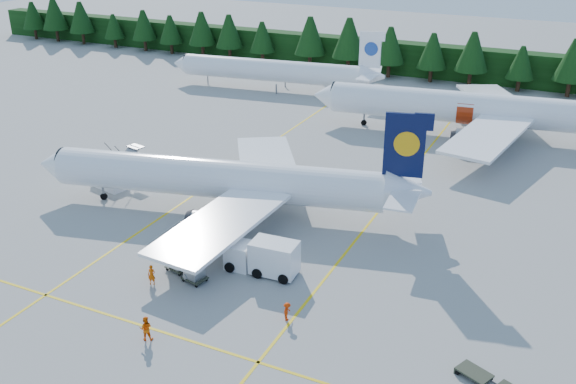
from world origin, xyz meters
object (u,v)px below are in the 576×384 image
at_px(airliner_red, 460,108).
at_px(service_truck, 262,256).
at_px(airstairs, 112,179).
at_px(airliner_navy, 211,179).

relative_size(airliner_red, service_truck, 6.70).
height_order(airliner_red, airstairs, airliner_red).
xyz_separation_m(airstairs, service_truck, (24.34, -9.32, 0.70)).
bearing_deg(service_truck, airstairs, 155.62).
bearing_deg(airstairs, service_truck, -8.46).
xyz_separation_m(airliner_red, service_truck, (-7.69, -45.09, -2.33)).
distance_m(airliner_red, airstairs, 48.11).
distance_m(airliner_navy, service_truck, 14.00).
xyz_separation_m(airliner_navy, airstairs, (-13.73, 0.43, -2.75)).
relative_size(airliner_navy, service_truck, 6.14).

